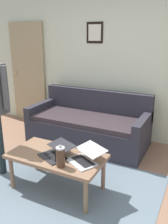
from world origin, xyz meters
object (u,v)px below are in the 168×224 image
(coffee_table, at_px, (57,159))
(laptop_left, at_px, (56,153))
(french_press, at_px, (60,157))
(interior_door, at_px, (28,74))
(couch, at_px, (89,126))
(laptop_center, at_px, (85,157))

(coffee_table, bearing_deg, laptop_left, 108.15)
(french_press, bearing_deg, interior_door, -44.74)
(couch, xyz_separation_m, laptop_center, (-0.61, 1.35, 0.20))
(laptop_left, bearing_deg, laptop_center, -172.58)
(coffee_table, distance_m, laptop_left, 0.10)
(couch, height_order, coffee_table, couch)
(coffee_table, relative_size, french_press, 4.48)
(interior_door, relative_size, couch, 1.03)
(laptop_center, height_order, french_press, french_press)
(laptop_left, height_order, french_press, french_press)
(coffee_table, distance_m, french_press, 0.31)
(coffee_table, xyz_separation_m, laptop_center, (-0.37, -0.02, 0.10))
(coffee_table, relative_size, laptop_center, 2.36)
(french_press, bearing_deg, coffee_table, -47.08)
(couch, xyz_separation_m, french_press, (-0.42, 1.56, 0.26))
(french_press, bearing_deg, couch, -74.84)
(interior_door, relative_size, coffee_table, 1.81)
(couch, bearing_deg, laptop_center, 114.20)
(laptop_left, bearing_deg, couch, -79.84)
(interior_door, bearing_deg, french_press, 135.26)
(couch, relative_size, laptop_center, 4.17)
(coffee_table, height_order, laptop_center, laptop_center)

